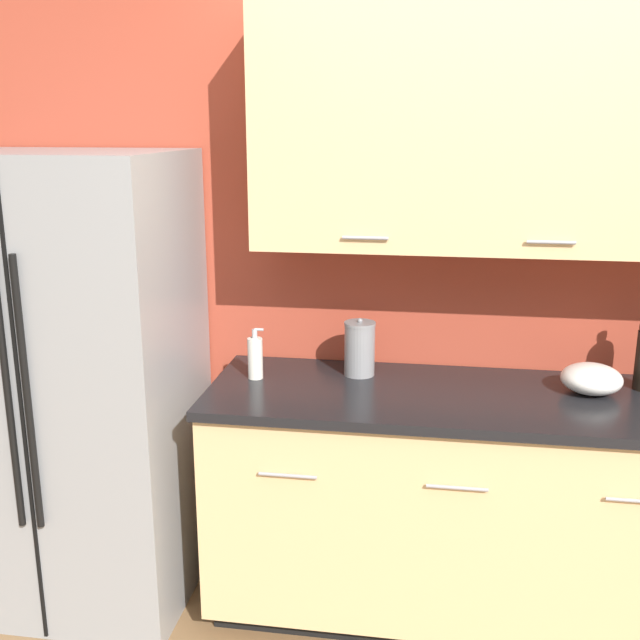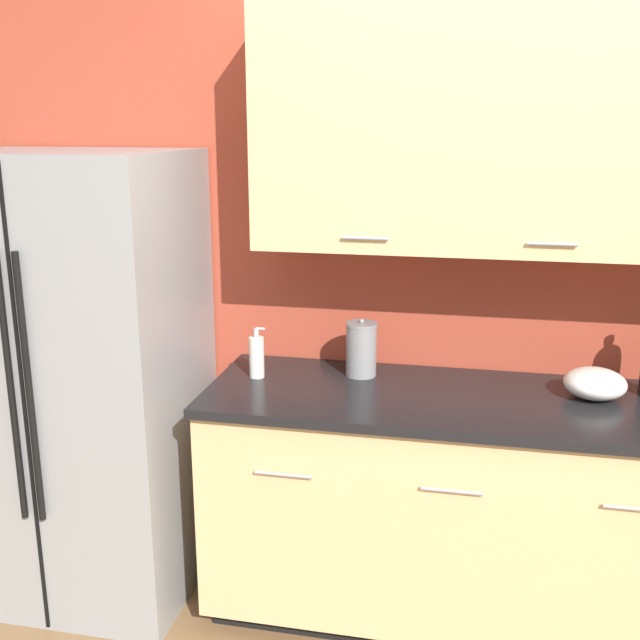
% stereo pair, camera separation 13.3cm
% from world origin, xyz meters
% --- Properties ---
extents(wall_back, '(10.00, 0.39, 2.60)m').
position_xyz_m(wall_back, '(0.00, 1.19, 1.47)').
color(wall_back, '#AD422D').
rests_on(wall_back, ground_plane).
extents(counter_unit, '(2.37, 0.64, 0.91)m').
position_xyz_m(counter_unit, '(0.00, 0.91, 0.46)').
color(counter_unit, black).
rests_on(counter_unit, ground_plane).
extents(refrigerator, '(0.89, 0.74, 1.75)m').
position_xyz_m(refrigerator, '(-1.74, 0.86, 0.88)').
color(refrigerator, gray).
rests_on(refrigerator, ground_plane).
extents(soap_dispenser, '(0.06, 0.06, 0.20)m').
position_xyz_m(soap_dispenser, '(-1.04, 0.95, 0.99)').
color(soap_dispenser, silver).
rests_on(soap_dispenser, counter_unit).
extents(steel_canister, '(0.12, 0.12, 0.22)m').
position_xyz_m(steel_canister, '(-0.65, 1.05, 1.01)').
color(steel_canister, gray).
rests_on(steel_canister, counter_unit).
extents(mixing_bowl, '(0.22, 0.22, 0.11)m').
position_xyz_m(mixing_bowl, '(0.19, 0.98, 0.96)').
color(mixing_bowl, white).
rests_on(mixing_bowl, counter_unit).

